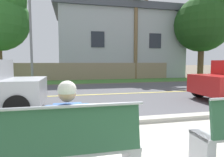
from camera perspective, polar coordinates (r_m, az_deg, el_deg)
name	(u,v)px	position (r m, az deg, el deg)	size (l,w,h in m)	color
ground_plane	(95,90)	(10.11, -5.09, -3.41)	(140.00, 140.00, 0.00)	#665B4C
curb_edge	(126,121)	(4.68, 4.19, -12.65)	(44.00, 0.30, 0.11)	#ADA89E
street_asphalt	(99,94)	(8.64, -3.79, -4.81)	(52.00, 8.00, 0.01)	#515156
road_centre_line	(99,94)	(8.64, -3.79, -4.77)	(48.00, 0.14, 0.01)	#E0CC4C
far_verge_grass	(87,81)	(14.51, -7.39, -0.85)	(48.00, 2.80, 0.02)	#478438
bench_left	(56,149)	(2.44, -16.40, -19.66)	(2.00, 0.48, 1.01)	#9EA0A8
seated_person_blue	(68,126)	(2.51, -13.09, -13.60)	(0.52, 0.68, 1.25)	#333D56
streetlamp	(31,20)	(14.67, -23.17, 15.85)	(0.24, 2.10, 7.64)	gray
shade_tree_left	(204,20)	(19.01, 25.98, 15.46)	(4.75, 4.75, 7.83)	brown
palm_tree_tall	(136,8)	(17.37, 7.23, 20.37)	(2.09, 1.98, 7.58)	brown
garden_wall	(94,71)	(15.96, -5.28, 2.19)	(13.00, 0.36, 1.40)	gray
house_across_street	(118,43)	(19.72, 1.85, 10.51)	(12.30, 6.91, 6.66)	#A3ADB2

